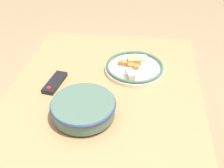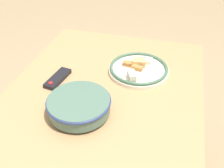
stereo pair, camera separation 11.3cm
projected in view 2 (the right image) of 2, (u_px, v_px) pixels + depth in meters
dining_table at (104, 109)px, 1.19m from camera, size 1.10×0.84×0.72m
noodle_bowl at (79, 105)px, 1.01m from camera, size 0.25×0.25×0.07m
food_plate at (138, 69)px, 1.25m from camera, size 0.29×0.29×0.05m
tv_remote at (58, 78)px, 1.20m from camera, size 0.16×0.08×0.02m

